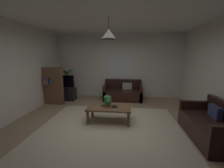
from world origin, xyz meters
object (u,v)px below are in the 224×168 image
at_px(couch_right_side, 211,127).
at_px(potted_palm_corner, 67,84).
at_px(tv, 64,82).
at_px(tv_stand, 65,94).
at_px(remote_on_table_0, 115,107).
at_px(bookshelf_corner, 53,86).
at_px(remote_on_table_1, 114,106).
at_px(potted_plant_on_table, 108,100).
at_px(book_on_table_1, 104,105).
at_px(book_on_table_0, 104,105).
at_px(coffee_table, 109,109).
at_px(pendant_lamp, 109,34).
at_px(couch_under_window, 123,93).

distance_m(couch_right_side, potted_palm_corner, 5.44).
bearing_deg(tv, tv_stand, 90.00).
relative_size(remote_on_table_0, bookshelf_corner, 0.11).
bearing_deg(tv, remote_on_table_1, -38.90).
height_order(remote_on_table_0, tv, tv).
bearing_deg(potted_plant_on_table, tv_stand, 138.18).
height_order(remote_on_table_1, potted_palm_corner, potted_palm_corner).
relative_size(book_on_table_1, potted_palm_corner, 0.10).
distance_m(book_on_table_0, potted_palm_corner, 3.08).
distance_m(couch_right_side, potted_plant_on_table, 2.49).
distance_m(remote_on_table_0, potted_palm_corner, 3.38).
bearing_deg(remote_on_table_1, book_on_table_0, -154.44).
bearing_deg(coffee_table, book_on_table_1, 152.28).
bearing_deg(coffee_table, potted_plant_on_table, 145.22).
distance_m(tv_stand, potted_palm_corner, 0.58).
xyz_separation_m(remote_on_table_1, potted_plant_on_table, (-0.17, -0.03, 0.16)).
height_order(book_on_table_1, bookshelf_corner, bookshelf_corner).
distance_m(potted_plant_on_table, pendant_lamp, 1.75).
height_order(couch_under_window, remote_on_table_0, couch_under_window).
height_order(couch_under_window, potted_palm_corner, potted_palm_corner).
distance_m(coffee_table, book_on_table_1, 0.19).
relative_size(couch_right_side, coffee_table, 1.30).
height_order(book_on_table_1, tv_stand, tv_stand).
xyz_separation_m(potted_plant_on_table, bookshelf_corner, (-2.27, 1.33, 0.10)).
height_order(couch_under_window, remote_on_table_1, couch_under_window).
distance_m(bookshelf_corner, pendant_lamp, 3.14).
bearing_deg(potted_palm_corner, potted_plant_on_table, -47.36).
bearing_deg(pendant_lamp, coffee_table, -153.43).
bearing_deg(tv_stand, coffee_table, -41.70).
height_order(remote_on_table_1, potted_plant_on_table, potted_plant_on_table).
height_order(coffee_table, remote_on_table_1, remote_on_table_1).
xyz_separation_m(bookshelf_corner, pendant_lamp, (2.31, -1.36, 1.64)).
bearing_deg(bookshelf_corner, pendant_lamp, -30.43).
bearing_deg(book_on_table_0, couch_right_side, -15.10).
xyz_separation_m(tv_stand, bookshelf_corner, (-0.19, -0.54, 0.46)).
relative_size(potted_plant_on_table, tv, 0.36).
bearing_deg(remote_on_table_1, potted_palm_corner, 163.65).
bearing_deg(coffee_table, tv_stand, 138.30).
distance_m(book_on_table_1, tv, 2.69).
xyz_separation_m(couch_under_window, potted_plant_on_table, (-0.35, -2.15, 0.33)).
relative_size(couch_right_side, remote_on_table_0, 9.70).
xyz_separation_m(couch_right_side, remote_on_table_0, (-2.18, 0.56, 0.17)).
relative_size(book_on_table_1, potted_plant_on_table, 0.42).
distance_m(couch_right_side, book_on_table_1, 2.59).
height_order(book_on_table_0, remote_on_table_1, remote_on_table_1).
distance_m(couch_right_side, coffee_table, 2.43).
relative_size(coffee_table, tv_stand, 1.33).
distance_m(remote_on_table_1, bookshelf_corner, 2.77).
bearing_deg(remote_on_table_0, potted_palm_corner, -169.23).
relative_size(couch_under_window, tv, 1.78).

